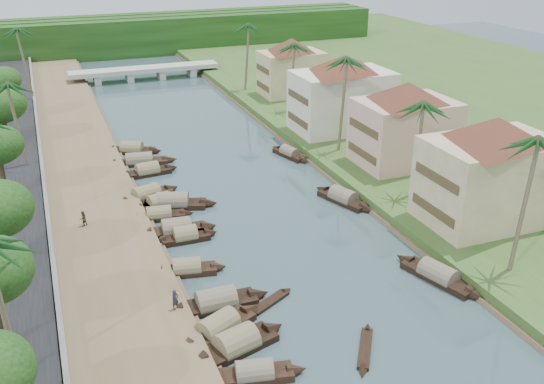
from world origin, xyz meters
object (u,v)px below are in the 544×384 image
object	(u,v)px
sampan_1	(236,345)
person_near	(175,300)
bridge	(145,71)
building_near	(491,169)
sampan_0	(254,374)

from	to	relation	value
sampan_1	person_near	xyz separation A→B (m)	(-3.06, 5.25, 1.20)
bridge	person_near	xyz separation A→B (m)	(-12.01, -77.33, -0.10)
building_near	sampan_1	size ratio (longest dim) A/B	1.73
sampan_0	person_near	size ratio (longest dim) A/B	4.45
building_near	sampan_1	xyz separation A→B (m)	(-27.94, -8.58, -5.96)
bridge	sampan_0	size ratio (longest dim) A/B	3.82
bridge	sampan_1	size ratio (longest dim) A/B	3.25
sampan_0	sampan_1	distance (m)	3.24
bridge	person_near	bearing A→B (deg)	-98.83
building_near	sampan_1	distance (m)	29.83
bridge	sampan_1	xyz separation A→B (m)	(-8.95, -82.58, -1.30)
building_near	sampan_0	xyz separation A→B (m)	(-27.78, -11.82, -5.98)
sampan_1	bridge	bearing A→B (deg)	67.77
sampan_1	person_near	distance (m)	6.20
bridge	sampan_0	bearing A→B (deg)	-95.85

